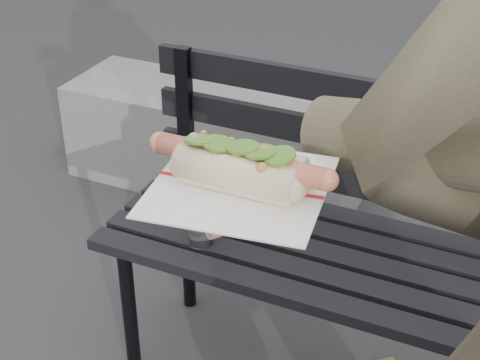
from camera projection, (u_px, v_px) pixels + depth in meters
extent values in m
cylinder|color=black|center=(130.00, 313.00, 2.04)|extent=(0.04, 0.04, 0.45)
cylinder|color=black|center=(188.00, 248.00, 2.31)|extent=(0.04, 0.04, 0.45)
cube|color=black|center=(371.00, 317.00, 1.67)|extent=(1.50, 0.07, 0.03)
cube|color=black|center=(381.00, 294.00, 1.74)|extent=(1.50, 0.07, 0.03)
cube|color=black|center=(391.00, 273.00, 1.81)|extent=(1.50, 0.07, 0.03)
cube|color=black|center=(400.00, 253.00, 1.88)|extent=(1.50, 0.07, 0.03)
cube|color=black|center=(408.00, 235.00, 1.95)|extent=(1.50, 0.07, 0.03)
cube|color=black|center=(185.00, 117.00, 2.09)|extent=(0.04, 0.03, 0.42)
cube|color=black|center=(416.00, 196.00, 1.92)|extent=(1.50, 0.02, 0.08)
cube|color=black|center=(422.00, 152.00, 1.85)|extent=(1.50, 0.02, 0.08)
cube|color=black|center=(429.00, 105.00, 1.79)|extent=(1.50, 0.02, 0.08)
cylinder|color=white|center=(200.00, 212.00, 1.85)|extent=(0.06, 0.06, 0.19)
cylinder|color=white|center=(199.00, 176.00, 1.79)|extent=(0.03, 0.03, 0.02)
cube|color=slate|center=(214.00, 141.00, 2.98)|extent=(1.20, 0.40, 0.40)
cylinder|color=#D8A384|center=(276.00, 199.00, 0.82)|extent=(0.09, 0.08, 0.07)
ellipsoid|color=#D8A384|center=(240.00, 199.00, 0.82)|extent=(0.10, 0.12, 0.03)
cylinder|color=#D8A384|center=(184.00, 200.00, 0.82)|extent=(0.06, 0.02, 0.02)
cylinder|color=#D8A384|center=(192.00, 191.00, 0.84)|extent=(0.06, 0.02, 0.02)
cylinder|color=#D8A384|center=(201.00, 183.00, 0.85)|extent=(0.06, 0.02, 0.02)
cylinder|color=#D8A384|center=(208.00, 175.00, 0.87)|extent=(0.06, 0.02, 0.02)
cylinder|color=#D8A384|center=(227.00, 225.00, 0.78)|extent=(0.04, 0.05, 0.02)
cube|color=white|center=(240.00, 186.00, 0.82)|extent=(0.21, 0.21, 0.00)
cube|color=#B21E1E|center=(240.00, 185.00, 0.81)|extent=(0.19, 0.03, 0.00)
cylinder|color=#DC7254|center=(240.00, 160.00, 0.80)|extent=(0.20, 0.02, 0.02)
sphere|color=#DC7254|center=(160.00, 142.00, 0.83)|extent=(0.02, 0.02, 0.02)
sphere|color=#DC7254|center=(327.00, 180.00, 0.76)|extent=(0.03, 0.02, 0.02)
sphere|color=#9E6B2D|center=(214.00, 150.00, 0.80)|extent=(0.01, 0.01, 0.01)
sphere|color=#9E6B2D|center=(231.00, 141.00, 0.82)|extent=(0.01, 0.01, 0.01)
sphere|color=#9E6B2D|center=(205.00, 144.00, 0.81)|extent=(0.01, 0.01, 0.01)
sphere|color=#9E6B2D|center=(229.00, 152.00, 0.81)|extent=(0.01, 0.01, 0.01)
sphere|color=#9E6B2D|center=(267.00, 164.00, 0.78)|extent=(0.01, 0.01, 0.01)
sphere|color=#9E6B2D|center=(233.00, 161.00, 0.79)|extent=(0.01, 0.01, 0.01)
sphere|color=#9E6B2D|center=(286.00, 170.00, 0.77)|extent=(0.01, 0.01, 0.01)
sphere|color=#9E6B2D|center=(195.00, 145.00, 0.82)|extent=(0.01, 0.01, 0.01)
sphere|color=#9E6B2D|center=(186.00, 147.00, 0.81)|extent=(0.01, 0.01, 0.01)
sphere|color=#9E6B2D|center=(257.00, 164.00, 0.78)|extent=(0.01, 0.01, 0.01)
sphere|color=#9E6B2D|center=(273.00, 153.00, 0.80)|extent=(0.01, 0.01, 0.01)
sphere|color=#9E6B2D|center=(204.00, 133.00, 0.83)|extent=(0.01, 0.01, 0.01)
sphere|color=#9E6B2D|center=(286.00, 172.00, 0.77)|extent=(0.01, 0.01, 0.01)
sphere|color=#9E6B2D|center=(195.00, 140.00, 0.82)|extent=(0.01, 0.01, 0.01)
sphere|color=#9E6B2D|center=(288.00, 160.00, 0.78)|extent=(0.01, 0.01, 0.01)
sphere|color=#9E6B2D|center=(209.00, 155.00, 0.80)|extent=(0.01, 0.01, 0.01)
sphere|color=#9E6B2D|center=(270.00, 153.00, 0.79)|extent=(0.01, 0.01, 0.01)
sphere|color=#9E6B2D|center=(282.00, 168.00, 0.77)|extent=(0.01, 0.01, 0.01)
sphere|color=#9E6B2D|center=(257.00, 151.00, 0.81)|extent=(0.01, 0.01, 0.01)
sphere|color=#9E6B2D|center=(245.00, 156.00, 0.80)|extent=(0.01, 0.01, 0.01)
sphere|color=#9E6B2D|center=(219.00, 156.00, 0.80)|extent=(0.01, 0.01, 0.01)
sphere|color=#9E6B2D|center=(236.00, 156.00, 0.79)|extent=(0.01, 0.01, 0.01)
sphere|color=#9E6B2D|center=(264.00, 151.00, 0.79)|extent=(0.01, 0.01, 0.01)
sphere|color=#9E6B2D|center=(280.00, 156.00, 0.80)|extent=(0.01, 0.01, 0.01)
sphere|color=#9E6B2D|center=(256.00, 154.00, 0.80)|extent=(0.01, 0.01, 0.01)
sphere|color=#9E6B2D|center=(262.00, 169.00, 0.77)|extent=(0.01, 0.01, 0.01)
sphere|color=#9E6B2D|center=(272.00, 161.00, 0.78)|extent=(0.01, 0.01, 0.01)
sphere|color=#9E6B2D|center=(215.00, 155.00, 0.79)|extent=(0.01, 0.01, 0.01)
sphere|color=#9E6B2D|center=(201.00, 137.00, 0.82)|extent=(0.01, 0.01, 0.01)
sphere|color=#9E6B2D|center=(218.00, 148.00, 0.82)|extent=(0.01, 0.01, 0.01)
cylinder|color=#4F8624|center=(200.00, 140.00, 0.81)|extent=(0.04, 0.04, 0.01)
cylinder|color=#4F8624|center=(218.00, 143.00, 0.80)|extent=(0.04, 0.04, 0.01)
cylinder|color=#4F8624|center=(243.00, 147.00, 0.79)|extent=(0.04, 0.04, 0.01)
cylinder|color=#4F8624|center=(260.00, 152.00, 0.78)|extent=(0.04, 0.04, 0.01)
cylinder|color=#4F8624|center=(279.00, 156.00, 0.77)|extent=(0.04, 0.04, 0.01)
cube|color=brown|center=(108.00, 178.00, 3.12)|extent=(0.07, 0.05, 0.00)
cube|color=brown|center=(146.00, 138.00, 3.43)|extent=(0.05, 0.04, 0.00)
cube|color=brown|center=(69.00, 124.00, 3.55)|extent=(0.06, 0.07, 0.00)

